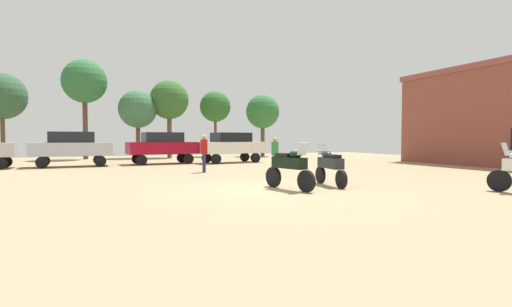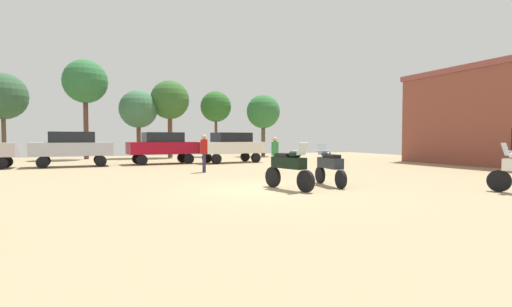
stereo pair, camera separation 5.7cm
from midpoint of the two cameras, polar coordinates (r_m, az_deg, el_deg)
ground_plane at (r=12.22m, az=1.60°, el=-5.46°), size 44.00×52.00×0.02m
motorcycle_4 at (r=13.43m, az=11.03°, el=-1.72°), size 0.62×2.13×1.44m
motorcycle_6 at (r=12.19m, az=5.08°, el=-1.93°), size 0.79×2.18×1.51m
car_2 at (r=24.33m, az=-25.64°, el=0.98°), size 4.39×2.03×2.00m
car_3 at (r=25.00m, az=-13.62°, el=1.17°), size 4.46×2.22×2.00m
car_4 at (r=25.51m, az=-3.61°, el=1.25°), size 4.54×2.49×2.00m
person_1 at (r=18.20m, az=2.94°, el=0.24°), size 0.48×0.48×1.69m
person_2 at (r=18.43m, az=-7.66°, el=0.50°), size 0.38×0.38×1.81m
tree_1 at (r=34.62m, az=1.14°, el=6.21°), size 3.01×3.01×5.53m
tree_2 at (r=32.73m, az=-24.05°, el=9.68°), size 3.33×3.33×7.68m
tree_3 at (r=34.53m, az=-5.96°, el=6.92°), size 2.73×2.73×5.81m
tree_4 at (r=33.32m, az=-33.50°, el=7.10°), size 3.35×3.35×6.34m
tree_5 at (r=32.74m, az=-17.08°, el=6.30°), size 3.07×3.07×5.53m
tree_8 at (r=33.08m, az=-12.68°, el=7.72°), size 3.22×3.22×6.45m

